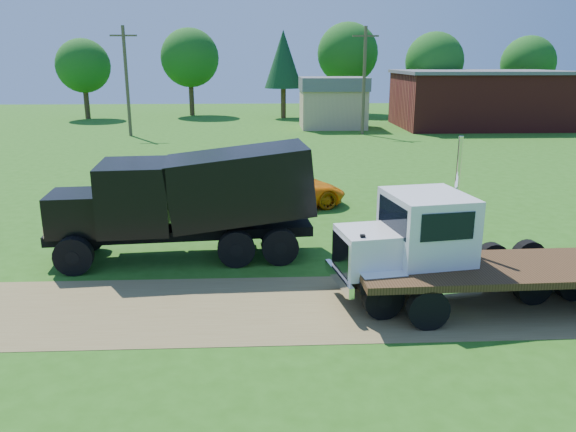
{
  "coord_description": "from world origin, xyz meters",
  "views": [
    {
      "loc": [
        -2.82,
        -13.74,
        6.41
      ],
      "look_at": [
        -2.01,
        3.31,
        1.6
      ],
      "focal_mm": 35.0,
      "sensor_mm": 36.0,
      "label": 1
    }
  ],
  "objects_px": {
    "white_semi_tractor": "(428,246)",
    "orange_pickup": "(285,191)",
    "flatbed_trailer": "(511,275)",
    "black_dump_truck": "(192,197)"
  },
  "relations": [
    {
      "from": "white_semi_tractor",
      "to": "orange_pickup",
      "type": "height_order",
      "value": "white_semi_tractor"
    },
    {
      "from": "white_semi_tractor",
      "to": "black_dump_truck",
      "type": "height_order",
      "value": "white_semi_tractor"
    },
    {
      "from": "orange_pickup",
      "to": "white_semi_tractor",
      "type": "bearing_deg",
      "value": -178.97
    },
    {
      "from": "white_semi_tractor",
      "to": "orange_pickup",
      "type": "relative_size",
      "value": 1.37
    },
    {
      "from": "black_dump_truck",
      "to": "orange_pickup",
      "type": "relative_size",
      "value": 1.62
    },
    {
      "from": "white_semi_tractor",
      "to": "orange_pickup",
      "type": "bearing_deg",
      "value": 100.01
    },
    {
      "from": "orange_pickup",
      "to": "flatbed_trailer",
      "type": "xyz_separation_m",
      "value": [
        5.53,
        -10.69,
        0.15
      ]
    },
    {
      "from": "flatbed_trailer",
      "to": "orange_pickup",
      "type": "bearing_deg",
      "value": 115.64
    },
    {
      "from": "black_dump_truck",
      "to": "orange_pickup",
      "type": "xyz_separation_m",
      "value": [
        3.29,
        6.33,
        -1.3
      ]
    },
    {
      "from": "flatbed_trailer",
      "to": "white_semi_tractor",
      "type": "bearing_deg",
      "value": 158.81
    }
  ]
}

